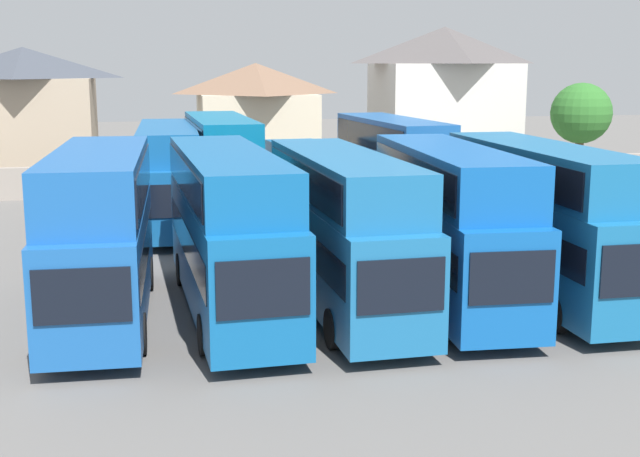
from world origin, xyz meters
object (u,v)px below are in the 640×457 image
(bus_3, at_px, (343,223))
(bus_8, at_px, (314,180))
(bus_5, at_px, (542,213))
(bus_2, at_px, (228,223))
(bus_1, at_px, (101,226))
(bus_4, at_px, (450,217))
(house_terrace_left, at_px, (27,115))
(bus_7, at_px, (222,166))
(house_terrace_centre, at_px, (256,119))
(bus_9, at_px, (393,163))
(tree_left_of_lot, at_px, (581,114))
(house_terrace_right, at_px, (443,99))
(bus_6, at_px, (169,172))

(bus_3, height_order, bus_8, bus_3)
(bus_5, bearing_deg, bus_3, -89.29)
(bus_2, height_order, bus_5, bus_5)
(bus_1, height_order, bus_4, bus_1)
(house_terrace_left, bearing_deg, bus_7, -57.53)
(bus_1, relative_size, bus_4, 0.99)
(bus_1, relative_size, bus_3, 0.95)
(bus_4, bearing_deg, bus_3, -88.41)
(house_terrace_centre, bearing_deg, bus_7, -102.12)
(bus_7, xyz_separation_m, bus_9, (8.31, 0.48, -0.11))
(bus_3, relative_size, bus_5, 1.00)
(bus_2, xyz_separation_m, bus_4, (6.82, -0.51, 0.02))
(tree_left_of_lot, bearing_deg, bus_8, -156.46)
(bus_2, relative_size, bus_9, 1.11)
(bus_4, height_order, bus_7, bus_7)
(house_terrace_left, xyz_separation_m, house_terrace_right, (27.24, -0.05, 0.73))
(bus_1, bearing_deg, house_terrace_left, -167.05)
(bus_1, distance_m, house_terrace_right, 37.21)
(bus_5, distance_m, tree_left_of_lot, 25.76)
(bus_9, bearing_deg, bus_8, -92.24)
(bus_3, xyz_separation_m, house_terrace_right, (14.05, 30.91, 2.32))
(bus_4, xyz_separation_m, house_terrace_left, (-16.58, 31.05, 1.52))
(bus_2, bearing_deg, bus_5, 85.50)
(bus_2, relative_size, bus_7, 1.12)
(bus_1, distance_m, house_terrace_left, 31.18)
(bus_5, relative_size, house_terrace_left, 1.29)
(bus_3, xyz_separation_m, bus_6, (-4.90, 13.98, -0.05))
(bus_6, distance_m, bus_8, 6.83)
(house_terrace_left, height_order, house_terrace_right, house_terrace_right)
(bus_3, xyz_separation_m, house_terrace_centre, (1.31, 31.81, 1.10))
(tree_left_of_lot, bearing_deg, bus_1, -140.88)
(bus_8, bearing_deg, bus_7, -89.68)
(bus_3, distance_m, bus_9, 15.73)
(bus_4, xyz_separation_m, bus_6, (-8.28, 14.07, -0.12))
(bus_8, relative_size, house_terrace_left, 1.26)
(bus_5, distance_m, house_terrace_left, 36.68)
(bus_5, relative_size, house_terrace_right, 1.12)
(bus_8, height_order, house_terrace_right, house_terrace_right)
(bus_7, relative_size, bus_9, 0.99)
(bus_3, bearing_deg, bus_6, -162.51)
(bus_6, bearing_deg, bus_4, 31.88)
(bus_1, height_order, house_terrace_right, house_terrace_right)
(bus_4, relative_size, bus_5, 0.97)
(bus_3, bearing_deg, bus_4, 86.73)
(bus_1, xyz_separation_m, house_terrace_left, (-6.04, 30.56, 1.49))
(bus_3, bearing_deg, bus_5, 88.99)
(bus_3, relative_size, bus_8, 1.03)
(bus_4, height_order, tree_left_of_lot, tree_left_of_lot)
(bus_2, xyz_separation_m, bus_7, (0.95, 13.72, 0.08))
(bus_6, bearing_deg, bus_1, -8.04)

